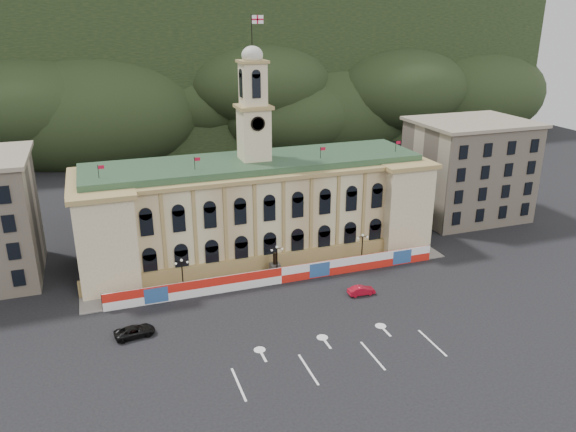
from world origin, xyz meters
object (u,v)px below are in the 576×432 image
object	(u,v)px
statue	(275,268)
red_sedan	(361,290)
black_suv	(135,331)
lamp_center	(277,259)

from	to	relation	value
statue	red_sedan	size ratio (longest dim) A/B	0.95
red_sedan	black_suv	world-z (taller)	black_suv
statue	red_sedan	world-z (taller)	statue
statue	red_sedan	distance (m)	13.84
statue	black_suv	size ratio (longest dim) A/B	0.72
lamp_center	red_sedan	xyz separation A→B (m)	(9.44, -9.10, -2.43)
statue	black_suv	world-z (taller)	statue
statue	black_suv	xyz separation A→B (m)	(-21.54, -10.59, -0.51)
red_sedan	black_suv	distance (m)	30.99
statue	red_sedan	xyz separation A→B (m)	(9.44, -10.10, -0.55)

